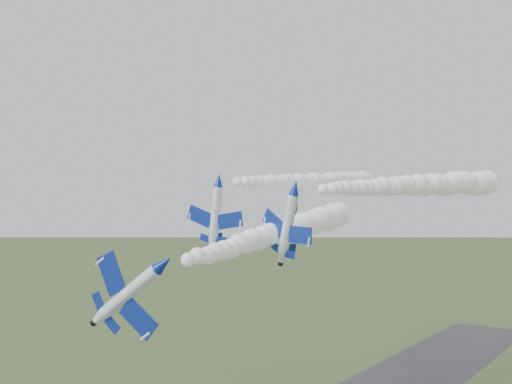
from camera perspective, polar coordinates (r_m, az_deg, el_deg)
jet_lead at (r=66.01m, az=-9.23°, el=-7.06°), size 7.30×13.48×8.96m
smoke_trail_jet_lead at (r=102.04m, az=3.13°, el=-3.80°), size 23.44×73.23×5.60m
jet_pair_left at (r=99.69m, az=-3.79°, el=1.20°), size 11.71×14.06×3.52m
smoke_trail_jet_pair_left at (r=135.08m, az=5.97°, el=1.05°), size 11.30×74.00×5.31m
jet_pair_right at (r=90.40m, az=3.87°, el=0.46°), size 11.66×14.12×4.45m
smoke_trail_jet_pair_right at (r=112.39m, az=15.73°, el=0.64°), size 19.06×52.38×5.12m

